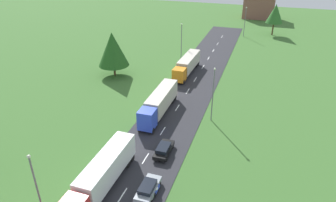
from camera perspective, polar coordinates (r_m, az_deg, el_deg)
name	(u,v)px	position (r m, az deg, el deg)	size (l,w,h in m)	color
road	(159,137)	(46.31, -1.64, -6.69)	(10.00, 140.00, 0.06)	#2B2B30
lane_marking_centre	(154,145)	(44.51, -2.66, -8.25)	(0.16, 123.25, 0.01)	white
truck_lead	(102,175)	(37.05, -12.30, -13.32)	(2.56, 13.87, 3.76)	red
truck_second	(159,102)	(51.22, -1.65, -0.26)	(2.54, 13.32, 3.71)	blue
truck_third	(187,64)	(68.04, 3.60, 6.84)	(2.85, 13.48, 3.55)	orange
car_second	(148,189)	(36.63, -3.74, -16.02)	(1.85, 4.45, 1.53)	#8C939E
car_third	(164,149)	(42.42, -0.80, -9.02)	(1.89, 4.47, 1.41)	black
motorcycle_courier	(157,190)	(36.91, -2.03, -16.23)	(0.28, 1.94, 0.91)	black
lamppost_lead	(36,185)	(34.10, -23.42, -14.15)	(0.36, 0.36, 8.33)	slate
lamppost_second	(213,92)	(48.55, 8.41, 1.62)	(0.36, 0.36, 9.21)	slate
lamppost_third	(181,40)	(75.38, 2.52, 11.27)	(0.36, 0.36, 9.04)	slate
lamppost_fourth	(245,20)	(98.93, 14.19, 14.40)	(0.36, 0.36, 8.94)	slate
tree_oak	(275,14)	(102.81, 19.39, 15.14)	(5.15, 5.15, 9.47)	#513823
tree_maple	(113,49)	(66.62, -10.27, 9.51)	(6.55, 6.55, 9.56)	#513823
distant_building	(259,5)	(126.71, 16.66, 16.82)	(11.33, 8.10, 9.79)	brown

